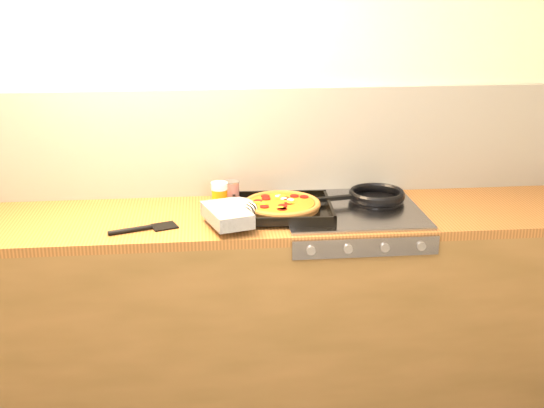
{
  "coord_description": "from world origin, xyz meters",
  "views": [
    {
      "loc": [
        -0.19,
        -1.69,
        1.88
      ],
      "look_at": [
        0.1,
        1.08,
        0.95
      ],
      "focal_mm": 45.0,
      "sensor_mm": 36.0,
      "label": 1
    }
  ],
  "objects": [
    {
      "name": "frying_pan",
      "position": [
        0.58,
        1.18,
        0.94
      ],
      "size": [
        0.44,
        0.3,
        0.04
      ],
      "color": "black",
      "rests_on": "stovetop"
    },
    {
      "name": "tomato_can",
      "position": [
        -0.07,
        1.26,
        0.95
      ],
      "size": [
        0.08,
        0.08,
        0.1
      ],
      "color": "maroon",
      "rests_on": "counter_run"
    },
    {
      "name": "counter_run",
      "position": [
        0.0,
        1.1,
        0.45
      ],
      "size": [
        3.2,
        0.62,
        0.9
      ],
      "color": "olive",
      "rests_on": "ground"
    },
    {
      "name": "black_spatula",
      "position": [
        -0.44,
        0.95,
        0.91
      ],
      "size": [
        0.28,
        0.14,
        0.02
      ],
      "color": "black",
      "rests_on": "counter_run"
    },
    {
      "name": "stovetop",
      "position": [
        0.45,
        1.1,
        0.91
      ],
      "size": [
        0.6,
        0.56,
        0.02
      ],
      "primitive_type": "cube",
      "color": "gray",
      "rests_on": "counter_run"
    },
    {
      "name": "wooden_spoon",
      "position": [
        0.22,
        1.28,
        0.91
      ],
      "size": [
        0.29,
        0.13,
        0.02
      ],
      "color": "#A58546",
      "rests_on": "counter_run"
    },
    {
      "name": "room_shell",
      "position": [
        0.0,
        1.39,
        1.15
      ],
      "size": [
        3.2,
        3.2,
        3.2
      ],
      "color": "white",
      "rests_on": "ground"
    },
    {
      "name": "pizza_on_tray",
      "position": [
        0.07,
        1.05,
        0.95
      ],
      "size": [
        0.57,
        0.48,
        0.07
      ],
      "color": "black",
      "rests_on": "stovetop"
    },
    {
      "name": "juice_glass",
      "position": [
        -0.12,
        1.18,
        0.96
      ],
      "size": [
        0.09,
        0.09,
        0.12
      ],
      "color": "orange",
      "rests_on": "counter_run"
    }
  ]
}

